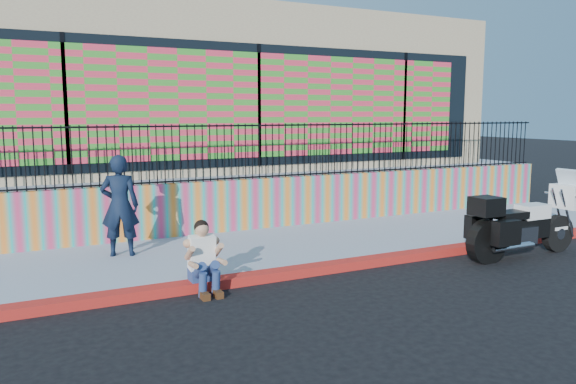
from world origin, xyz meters
TOP-DOWN VIEW (x-y plane):
  - ground at (0.00, 0.00)m, footprint 90.00×90.00m
  - red_curb at (0.00, 0.00)m, footprint 16.00×0.30m
  - sidewalk at (0.00, 1.65)m, footprint 16.00×3.00m
  - mural_wall at (0.00, 3.25)m, footprint 16.00×0.20m
  - metal_fence at (0.00, 3.25)m, footprint 15.80×0.04m
  - elevated_platform at (0.00, 8.35)m, footprint 16.00×10.00m
  - storefront_building at (0.00, 8.13)m, footprint 14.00×8.06m
  - police_motorcycle at (3.19, -0.76)m, footprint 2.58×0.85m
  - police_officer at (-3.57, 2.10)m, footprint 0.75×0.60m
  - seated_man at (-2.75, -0.17)m, footprint 0.54×0.71m

SIDE VIEW (x-z plane):
  - ground at x=0.00m, z-range 0.00..0.00m
  - red_curb at x=0.00m, z-range 0.00..0.15m
  - sidewalk at x=0.00m, z-range 0.00..0.15m
  - seated_man at x=-2.75m, z-range -0.08..0.98m
  - elevated_platform at x=0.00m, z-range 0.00..1.25m
  - police_motorcycle at x=3.19m, z-range -0.13..1.48m
  - mural_wall at x=0.00m, z-range 0.15..1.25m
  - police_officer at x=-3.57m, z-range 0.15..1.96m
  - metal_fence at x=0.00m, z-range 1.25..2.45m
  - storefront_building at x=0.00m, z-range 1.25..5.25m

